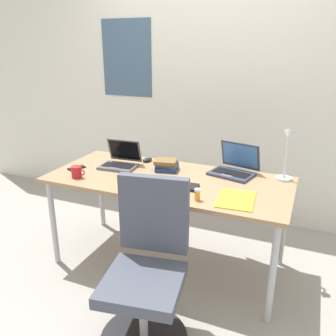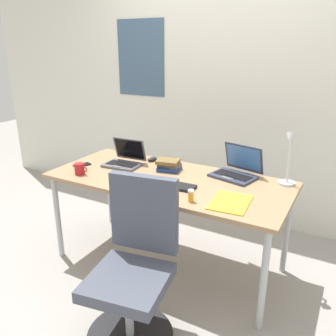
{
  "view_description": "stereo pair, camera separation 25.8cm",
  "coord_description": "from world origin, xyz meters",
  "px_view_note": "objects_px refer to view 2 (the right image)",
  "views": [
    {
      "loc": [
        0.95,
        -2.25,
        1.68
      ],
      "look_at": [
        0.0,
        0.0,
        0.82
      ],
      "focal_mm": 37.39,
      "sensor_mm": 36.0,
      "label": 1
    },
    {
      "loc": [
        1.19,
        -2.13,
        1.68
      ],
      "look_at": [
        0.0,
        0.0,
        0.82
      ],
      "focal_mm": 37.39,
      "sensor_mm": 36.0,
      "label": 2
    }
  ],
  "objects_px": {
    "desk_lamp": "(289,159)",
    "laptop_center": "(236,170)",
    "laptop_mid_desk": "(124,160)",
    "coffee_mug": "(80,169)",
    "pill_bottle": "(191,196)",
    "office_chair": "(134,276)",
    "book_stack": "(169,165)",
    "computer_mouse": "(152,159)",
    "paper_folder_far_corner": "(230,202)",
    "cell_phone": "(82,165)",
    "external_keyboard": "(172,185)"
  },
  "relations": [
    {
      "from": "external_keyboard",
      "to": "computer_mouse",
      "type": "distance_m",
      "value": 0.59
    },
    {
      "from": "pill_bottle",
      "to": "paper_folder_far_corner",
      "type": "distance_m",
      "value": 0.25
    },
    {
      "from": "paper_folder_far_corner",
      "to": "office_chair",
      "type": "height_order",
      "value": "office_chair"
    },
    {
      "from": "desk_lamp",
      "to": "external_keyboard",
      "type": "xyz_separation_m",
      "value": [
        -0.69,
        -0.4,
        -0.19
      ]
    },
    {
      "from": "laptop_center",
      "to": "external_keyboard",
      "type": "height_order",
      "value": "laptop_center"
    },
    {
      "from": "coffee_mug",
      "to": "cell_phone",
      "type": "bearing_deg",
      "value": 128.17
    },
    {
      "from": "desk_lamp",
      "to": "computer_mouse",
      "type": "relative_size",
      "value": 4.17
    },
    {
      "from": "desk_lamp",
      "to": "office_chair",
      "type": "bearing_deg",
      "value": -122.17
    },
    {
      "from": "laptop_center",
      "to": "computer_mouse",
      "type": "bearing_deg",
      "value": 179.59
    },
    {
      "from": "external_keyboard",
      "to": "pill_bottle",
      "type": "xyz_separation_m",
      "value": [
        0.22,
        -0.16,
        0.03
      ]
    },
    {
      "from": "book_stack",
      "to": "office_chair",
      "type": "bearing_deg",
      "value": -74.06
    },
    {
      "from": "computer_mouse",
      "to": "office_chair",
      "type": "height_order",
      "value": "office_chair"
    },
    {
      "from": "external_keyboard",
      "to": "pill_bottle",
      "type": "relative_size",
      "value": 4.18
    },
    {
      "from": "laptop_center",
      "to": "laptop_mid_desk",
      "type": "bearing_deg",
      "value": -167.71
    },
    {
      "from": "paper_folder_far_corner",
      "to": "laptop_center",
      "type": "bearing_deg",
      "value": 104.68
    },
    {
      "from": "pill_bottle",
      "to": "office_chair",
      "type": "relative_size",
      "value": 0.08
    },
    {
      "from": "desk_lamp",
      "to": "office_chair",
      "type": "relative_size",
      "value": 0.41
    },
    {
      "from": "external_keyboard",
      "to": "paper_folder_far_corner",
      "type": "bearing_deg",
      "value": -9.86
    },
    {
      "from": "pill_bottle",
      "to": "office_chair",
      "type": "bearing_deg",
      "value": -109.8
    },
    {
      "from": "pill_bottle",
      "to": "book_stack",
      "type": "bearing_deg",
      "value": 132.28
    },
    {
      "from": "book_stack",
      "to": "paper_folder_far_corner",
      "type": "xyz_separation_m",
      "value": [
        0.63,
        -0.34,
        -0.04
      ]
    },
    {
      "from": "desk_lamp",
      "to": "laptop_mid_desk",
      "type": "relative_size",
      "value": 1.32
    },
    {
      "from": "book_stack",
      "to": "coffee_mug",
      "type": "height_order",
      "value": "same"
    },
    {
      "from": "cell_phone",
      "to": "office_chair",
      "type": "height_order",
      "value": "office_chair"
    },
    {
      "from": "laptop_mid_desk",
      "to": "book_stack",
      "type": "height_order",
      "value": "laptop_mid_desk"
    },
    {
      "from": "external_keyboard",
      "to": "book_stack",
      "type": "xyz_separation_m",
      "value": [
        -0.19,
        0.28,
        0.03
      ]
    },
    {
      "from": "laptop_mid_desk",
      "to": "pill_bottle",
      "type": "height_order",
      "value": "laptop_mid_desk"
    },
    {
      "from": "laptop_mid_desk",
      "to": "paper_folder_far_corner",
      "type": "relative_size",
      "value": 0.98
    },
    {
      "from": "desk_lamp",
      "to": "coffee_mug",
      "type": "bearing_deg",
      "value": -159.61
    },
    {
      "from": "desk_lamp",
      "to": "pill_bottle",
      "type": "height_order",
      "value": "desk_lamp"
    },
    {
      "from": "computer_mouse",
      "to": "cell_phone",
      "type": "relative_size",
      "value": 0.71
    },
    {
      "from": "laptop_center",
      "to": "laptop_mid_desk",
      "type": "relative_size",
      "value": 1.24
    },
    {
      "from": "pill_bottle",
      "to": "cell_phone",
      "type": "bearing_deg",
      "value": 169.73
    },
    {
      "from": "external_keyboard",
      "to": "cell_phone",
      "type": "relative_size",
      "value": 2.43
    },
    {
      "from": "computer_mouse",
      "to": "book_stack",
      "type": "bearing_deg",
      "value": -7.64
    },
    {
      "from": "laptop_mid_desk",
      "to": "office_chair",
      "type": "bearing_deg",
      "value": -52.02
    },
    {
      "from": "external_keyboard",
      "to": "coffee_mug",
      "type": "xyz_separation_m",
      "value": [
        -0.74,
        -0.13,
        0.03
      ]
    },
    {
      "from": "laptop_center",
      "to": "pill_bottle",
      "type": "height_order",
      "value": "laptop_center"
    },
    {
      "from": "paper_folder_far_corner",
      "to": "laptop_mid_desk",
      "type": "bearing_deg",
      "value": 164.73
    },
    {
      "from": "book_stack",
      "to": "cell_phone",
      "type": "bearing_deg",
      "value": -159.88
    },
    {
      "from": "external_keyboard",
      "to": "paper_folder_far_corner",
      "type": "distance_m",
      "value": 0.45
    },
    {
      "from": "laptop_center",
      "to": "coffee_mug",
      "type": "bearing_deg",
      "value": -153.04
    },
    {
      "from": "laptop_mid_desk",
      "to": "book_stack",
      "type": "xyz_separation_m",
      "value": [
        0.38,
        0.07,
        -0.0
      ]
    },
    {
      "from": "book_stack",
      "to": "coffee_mug",
      "type": "xyz_separation_m",
      "value": [
        -0.55,
        -0.41,
        0.0
      ]
    },
    {
      "from": "desk_lamp",
      "to": "laptop_center",
      "type": "xyz_separation_m",
      "value": [
        -0.37,
        0.01,
        -0.15
      ]
    },
    {
      "from": "office_chair",
      "to": "pill_bottle",
      "type": "bearing_deg",
      "value": 70.2
    },
    {
      "from": "book_stack",
      "to": "computer_mouse",
      "type": "bearing_deg",
      "value": 150.43
    },
    {
      "from": "desk_lamp",
      "to": "book_stack",
      "type": "bearing_deg",
      "value": -172.24
    },
    {
      "from": "laptop_mid_desk",
      "to": "cell_phone",
      "type": "bearing_deg",
      "value": -148.43
    },
    {
      "from": "laptop_mid_desk",
      "to": "coffee_mug",
      "type": "height_order",
      "value": "laptop_mid_desk"
    }
  ]
}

